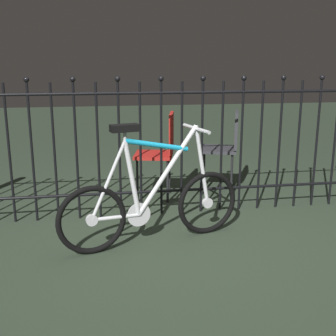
{
  "coord_description": "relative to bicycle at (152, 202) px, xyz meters",
  "views": [
    {
      "loc": [
        -0.64,
        -2.91,
        1.36
      ],
      "look_at": [
        -0.13,
        0.21,
        0.55
      ],
      "focal_mm": 45.76,
      "sensor_mm": 36.0,
      "label": 1
    }
  ],
  "objects": [
    {
      "name": "ground_plane",
      "position": [
        0.27,
        -0.09,
        -0.32
      ],
      "size": [
        20.0,
        20.0,
        0.0
      ],
      "primitive_type": "plane",
      "color": "#2C3A2A"
    },
    {
      "name": "iron_fence",
      "position": [
        0.22,
        0.62,
        0.32
      ],
      "size": [
        4.65,
        0.07,
        1.29
      ],
      "color": "black",
      "rests_on": "ground"
    },
    {
      "name": "chair_charcoal",
      "position": [
        0.9,
        1.16,
        0.2
      ],
      "size": [
        0.47,
        0.47,
        0.85
      ],
      "color": "black",
      "rests_on": "ground"
    },
    {
      "name": "chair_red",
      "position": [
        0.23,
        1.07,
        0.19
      ],
      "size": [
        0.44,
        0.44,
        0.85
      ],
      "color": "black",
      "rests_on": "ground"
    },
    {
      "name": "bicycle",
      "position": [
        0.0,
        0.0,
        0.0
      ],
      "size": [
        1.4,
        0.49,
        0.92
      ],
      "color": "black",
      "rests_on": "ground"
    }
  ]
}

